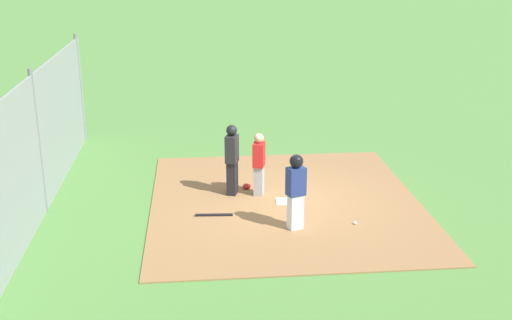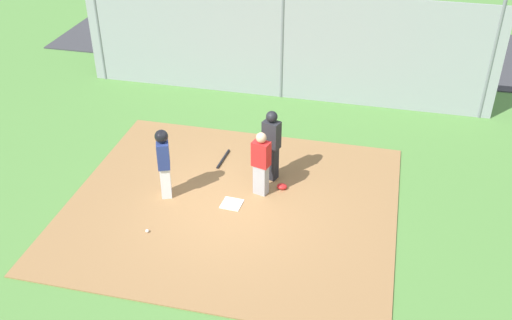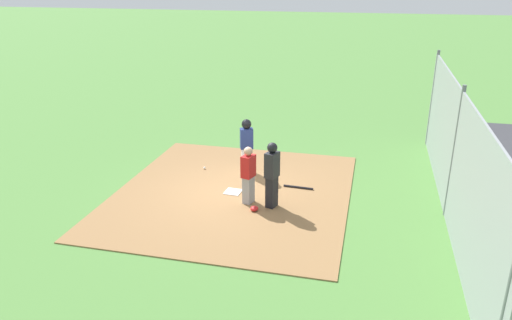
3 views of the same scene
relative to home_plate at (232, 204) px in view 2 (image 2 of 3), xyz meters
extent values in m
plane|color=#51843D|center=(0.00, 0.00, -0.04)|extent=(140.00, 140.00, 0.00)
cube|color=olive|center=(0.00, 0.00, -0.03)|extent=(7.20, 6.40, 0.03)
cube|color=white|center=(0.00, 0.00, 0.00)|extent=(0.47, 0.47, 0.02)
cube|color=#9E9EA3|center=(-0.53, -0.58, 0.36)|extent=(0.35, 0.29, 0.74)
cube|color=red|center=(-0.53, -0.58, 1.03)|extent=(0.44, 0.35, 0.59)
sphere|color=tan|center=(-0.53, -0.58, 1.44)|extent=(0.23, 0.23, 0.23)
cube|color=black|center=(-0.62, -1.23, 0.41)|extent=(0.35, 0.30, 0.84)
cube|color=#232328|center=(-0.62, -1.23, 1.16)|extent=(0.44, 0.37, 0.67)
sphere|color=black|center=(-0.62, -1.23, 1.63)|extent=(0.26, 0.26, 0.26)
cube|color=silver|center=(1.52, 0.00, 0.38)|extent=(0.31, 0.36, 0.78)
cube|color=navy|center=(1.52, 0.00, 1.08)|extent=(0.38, 0.45, 0.62)
sphere|color=tan|center=(1.52, 0.00, 1.51)|extent=(0.24, 0.24, 0.24)
sphere|color=black|center=(1.52, 0.00, 1.53)|extent=(0.29, 0.29, 0.29)
cylinder|color=black|center=(0.70, -1.74, 0.02)|extent=(0.11, 0.86, 0.06)
ellipsoid|color=red|center=(-0.97, -0.85, 0.05)|extent=(0.24, 0.20, 0.12)
sphere|color=white|center=(1.45, 1.35, 0.03)|extent=(0.07, 0.07, 0.07)
cube|color=#93999E|center=(0.00, -5.62, 1.56)|extent=(12.00, 0.05, 3.20)
cylinder|color=slate|center=(-5.70, -5.62, 1.64)|extent=(0.10, 0.10, 3.35)
cylinder|color=slate|center=(0.00, -5.62, 1.64)|extent=(0.10, 0.10, 3.35)
cylinder|color=slate|center=(5.70, -5.62, 1.64)|extent=(0.10, 0.10, 3.35)
cube|color=#38383D|center=(0.00, -10.08, -0.02)|extent=(18.00, 5.20, 0.04)
cube|color=#B2B2B7|center=(-2.51, -9.68, 0.40)|extent=(4.39, 2.23, 0.64)
cube|color=#97979C|center=(-2.36, -9.70, 1.00)|extent=(2.49, 1.85, 0.56)
cylinder|color=black|center=(-3.98, -10.34, 0.30)|extent=(0.62, 0.26, 0.60)
cylinder|color=black|center=(-3.76, -8.66, 0.30)|extent=(0.62, 0.26, 0.60)
cylinder|color=black|center=(-1.27, -10.70, 0.30)|extent=(0.62, 0.26, 0.60)
cylinder|color=black|center=(-1.05, -9.01, 0.30)|extent=(0.62, 0.26, 0.60)
cube|color=silver|center=(6.05, -10.52, 0.40)|extent=(4.36, 2.16, 0.64)
cube|color=silver|center=(6.20, -10.53, 1.00)|extent=(2.47, 1.81, 0.56)
cylinder|color=black|center=(4.60, -11.21, 0.30)|extent=(0.62, 0.25, 0.60)
cylinder|color=black|center=(4.79, -9.52, 0.30)|extent=(0.62, 0.25, 0.60)
cylinder|color=black|center=(7.31, -11.51, 0.30)|extent=(0.62, 0.25, 0.60)
cylinder|color=black|center=(7.51, -9.82, 0.30)|extent=(0.62, 0.25, 0.60)
camera|label=1|loc=(14.08, -2.06, 5.83)|focal=44.83mm
camera|label=2|loc=(-2.94, 10.12, 7.81)|focal=41.31mm
camera|label=3|loc=(-11.96, -3.57, 5.70)|focal=34.33mm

